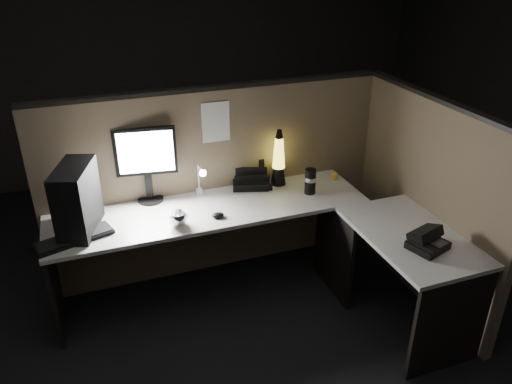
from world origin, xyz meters
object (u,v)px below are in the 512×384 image
object	(u,v)px
pc_tower	(77,199)
lava_lamp	(279,162)
desk_phone	(426,241)
keyboard	(74,239)
monitor	(146,157)

from	to	relation	value
pc_tower	lava_lamp	xyz separation A→B (m)	(1.50, 0.20, -0.04)
desk_phone	keyboard	bearing A→B (deg)	140.16
monitor	desk_phone	xyz separation A→B (m)	(1.52, -1.25, -0.29)
pc_tower	keyboard	size ratio (longest dim) A/B	0.93
pc_tower	monitor	size ratio (longest dim) A/B	0.81
monitor	pc_tower	bearing A→B (deg)	-142.58
monitor	keyboard	world-z (taller)	monitor
monitor	desk_phone	distance (m)	1.98
keyboard	desk_phone	xyz separation A→B (m)	(2.07, -0.85, 0.04)
keyboard	lava_lamp	distance (m)	1.60
lava_lamp	desk_phone	world-z (taller)	lava_lamp
desk_phone	monitor	bearing A→B (deg)	123.05
keyboard	lava_lamp	bearing A→B (deg)	-6.31
monitor	lava_lamp	bearing A→B (deg)	4.13
keyboard	lava_lamp	size ratio (longest dim) A/B	1.08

